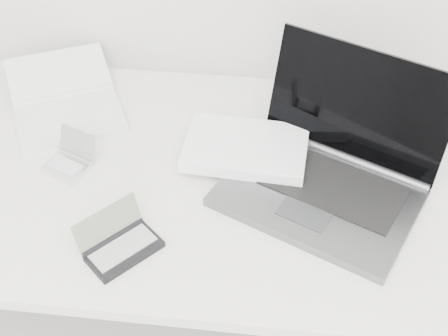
# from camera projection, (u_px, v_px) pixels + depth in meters

# --- Properties ---
(desk) EXTENTS (1.60, 0.80, 0.73)m
(desk) POSITION_uv_depth(u_px,v_px,m) (238.00, 190.00, 1.49)
(desk) COLOR white
(desk) RESTS_ON ground
(laptop_large) EXTENTS (0.61, 0.51, 0.28)m
(laptop_large) POSITION_uv_depth(u_px,v_px,m) (305.00, 164.00, 1.43)
(laptop_large) COLOR #5D5F62
(laptop_large) RESTS_ON desk
(netbook_open_white) EXTENTS (0.39, 0.43, 0.06)m
(netbook_open_white) POSITION_uv_depth(u_px,v_px,m) (67.00, 106.00, 1.63)
(netbook_open_white) COLOR white
(netbook_open_white) RESTS_ON desk
(pda_silver) EXTENTS (0.13, 0.13, 0.08)m
(pda_silver) POSITION_uv_depth(u_px,v_px,m) (70.00, 161.00, 1.47)
(pda_silver) COLOR white
(pda_silver) RESTS_ON desk
(palmtop_charcoal) EXTENTS (0.18, 0.18, 0.08)m
(palmtop_charcoal) POSITION_uv_depth(u_px,v_px,m) (120.00, 244.00, 1.29)
(palmtop_charcoal) COLOR black
(palmtop_charcoal) RESTS_ON desk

